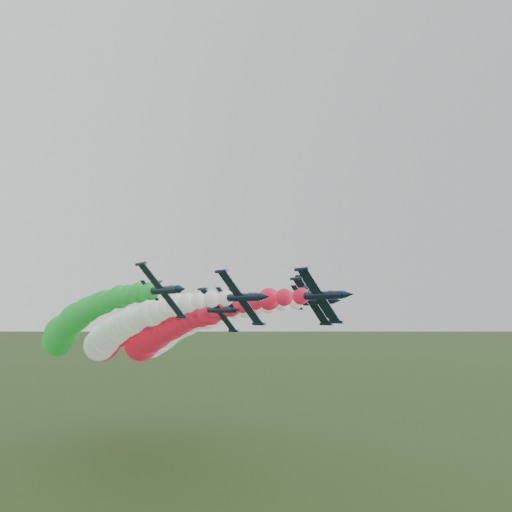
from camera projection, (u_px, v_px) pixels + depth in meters
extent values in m
cylinder|color=black|center=(319.00, 295.00, 78.20)|extent=(1.78, 10.32, 1.78)
cone|color=black|center=(349.00, 294.00, 73.51)|extent=(1.62, 2.06, 1.62)
cone|color=black|center=(294.00, 296.00, 82.53)|extent=(1.62, 1.03, 1.62)
ellipsoid|color=black|center=(331.00, 293.00, 76.67)|extent=(1.14, 2.16, 1.16)
cube|color=black|center=(319.00, 296.00, 77.93)|extent=(7.54, 2.18, 8.21)
cylinder|color=black|center=(302.00, 269.00, 76.05)|extent=(0.71, 2.98, 0.71)
cylinder|color=black|center=(336.00, 322.00, 79.80)|extent=(0.71, 2.98, 0.71)
cube|color=black|center=(304.00, 291.00, 82.27)|extent=(2.05, 1.72, 1.90)
cube|color=black|center=(300.00, 295.00, 81.65)|extent=(3.03, 1.26, 3.29)
sphere|color=red|center=(301.00, 296.00, 81.29)|extent=(2.78, 2.78, 2.78)
sphere|color=red|center=(284.00, 297.00, 84.43)|extent=(2.96, 2.96, 2.96)
sphere|color=red|center=(269.00, 299.00, 87.59)|extent=(3.93, 3.93, 3.93)
sphere|color=red|center=(255.00, 301.00, 90.78)|extent=(3.23, 3.23, 3.23)
sphere|color=red|center=(242.00, 303.00, 93.99)|extent=(3.63, 3.63, 3.63)
sphere|color=red|center=(231.00, 306.00, 97.24)|extent=(4.25, 4.25, 4.25)
sphere|color=red|center=(220.00, 309.00, 100.51)|extent=(4.66, 4.66, 4.66)
sphere|color=red|center=(210.00, 311.00, 103.81)|extent=(5.79, 5.79, 5.79)
sphere|color=red|center=(201.00, 314.00, 107.14)|extent=(5.67, 5.67, 5.67)
sphere|color=red|center=(193.00, 317.00, 110.50)|extent=(5.25, 5.25, 5.25)
sphere|color=red|center=(186.00, 319.00, 113.90)|extent=(5.85, 5.85, 5.85)
sphere|color=red|center=(179.00, 322.00, 117.32)|extent=(6.38, 6.38, 6.38)
sphere|color=red|center=(172.00, 325.00, 120.77)|extent=(7.07, 7.07, 7.07)
sphere|color=red|center=(167.00, 328.00, 124.25)|extent=(7.18, 7.18, 7.18)
sphere|color=red|center=(161.00, 330.00, 127.77)|extent=(7.47, 7.47, 7.47)
sphere|color=red|center=(157.00, 333.00, 131.31)|extent=(8.35, 8.35, 8.35)
sphere|color=red|center=(152.00, 336.00, 134.89)|extent=(8.59, 8.59, 8.59)
sphere|color=red|center=(148.00, 339.00, 138.50)|extent=(8.12, 8.12, 8.12)
sphere|color=red|center=(145.00, 341.00, 142.14)|extent=(9.45, 9.45, 9.45)
sphere|color=red|center=(142.00, 344.00, 145.81)|extent=(9.90, 9.90, 9.90)
cylinder|color=black|center=(240.00, 297.00, 78.52)|extent=(1.78, 10.32, 1.78)
cone|color=black|center=(265.00, 296.00, 73.83)|extent=(1.62, 2.06, 1.62)
cone|color=black|center=(220.00, 298.00, 82.86)|extent=(1.62, 1.03, 1.62)
ellipsoid|color=black|center=(251.00, 295.00, 77.00)|extent=(1.14, 2.16, 1.16)
cube|color=black|center=(241.00, 298.00, 78.25)|extent=(7.54, 2.18, 8.21)
cylinder|color=black|center=(221.00, 271.00, 76.38)|extent=(0.71, 2.98, 0.71)
cylinder|color=black|center=(259.00, 324.00, 80.13)|extent=(0.71, 2.98, 0.71)
cube|color=black|center=(229.00, 293.00, 82.59)|extent=(2.05, 1.72, 1.90)
cube|color=black|center=(225.00, 297.00, 81.98)|extent=(3.03, 1.26, 3.29)
sphere|color=white|center=(225.00, 298.00, 81.62)|extent=(2.69, 2.69, 2.69)
sphere|color=white|center=(212.00, 299.00, 84.76)|extent=(2.90, 2.90, 2.90)
sphere|color=white|center=(199.00, 301.00, 87.92)|extent=(2.89, 2.89, 2.89)
sphere|color=white|center=(188.00, 303.00, 91.10)|extent=(3.61, 3.61, 3.61)
sphere|color=white|center=(177.00, 305.00, 94.32)|extent=(4.38, 4.38, 4.38)
sphere|color=white|center=(168.00, 307.00, 97.56)|extent=(3.98, 3.98, 3.98)
sphere|color=white|center=(159.00, 310.00, 100.84)|extent=(4.69, 4.69, 4.69)
sphere|color=white|center=(151.00, 313.00, 104.14)|extent=(5.73, 5.73, 5.73)
sphere|color=white|center=(144.00, 315.00, 107.47)|extent=(4.99, 4.99, 4.99)
sphere|color=white|center=(138.00, 318.00, 110.83)|extent=(5.27, 5.27, 5.27)
sphere|color=white|center=(132.00, 321.00, 114.22)|extent=(6.35, 6.35, 6.35)
sphere|color=white|center=(127.00, 323.00, 117.64)|extent=(6.58, 6.58, 6.58)
sphere|color=white|center=(122.00, 326.00, 121.10)|extent=(6.27, 6.27, 6.27)
sphere|color=white|center=(118.00, 329.00, 124.58)|extent=(7.18, 7.18, 7.18)
sphere|color=white|center=(114.00, 332.00, 128.09)|extent=(7.51, 7.51, 7.51)
sphere|color=white|center=(110.00, 334.00, 131.64)|extent=(7.41, 7.41, 7.41)
sphere|color=white|center=(107.00, 337.00, 135.22)|extent=(7.37, 7.37, 7.37)
sphere|color=white|center=(104.00, 340.00, 138.82)|extent=(8.81, 8.81, 8.81)
sphere|color=white|center=(102.00, 342.00, 142.46)|extent=(8.18, 8.18, 8.18)
sphere|color=white|center=(100.00, 345.00, 146.13)|extent=(9.22, 9.22, 9.22)
cylinder|color=black|center=(311.00, 301.00, 90.38)|extent=(1.78, 10.32, 1.78)
cone|color=black|center=(337.00, 300.00, 85.69)|extent=(1.62, 2.06, 1.62)
cone|color=black|center=(290.00, 302.00, 94.72)|extent=(1.62, 1.03, 1.62)
ellipsoid|color=black|center=(322.00, 299.00, 88.86)|extent=(1.14, 2.16, 1.16)
cube|color=black|center=(312.00, 302.00, 90.11)|extent=(7.54, 2.18, 8.21)
cylinder|color=black|center=(297.00, 278.00, 88.24)|extent=(0.71, 2.98, 0.71)
cylinder|color=black|center=(326.00, 324.00, 91.99)|extent=(0.71, 2.98, 0.71)
cube|color=black|center=(298.00, 297.00, 94.45)|extent=(2.05, 1.72, 1.90)
cube|color=black|center=(295.00, 301.00, 93.84)|extent=(3.03, 1.26, 3.29)
sphere|color=white|center=(296.00, 301.00, 93.48)|extent=(2.92, 2.92, 2.92)
sphere|color=white|center=(282.00, 302.00, 96.62)|extent=(3.35, 3.35, 3.35)
sphere|color=white|center=(268.00, 304.00, 99.78)|extent=(3.96, 3.96, 3.96)
sphere|color=white|center=(256.00, 305.00, 102.97)|extent=(3.70, 3.70, 3.70)
sphere|color=white|center=(245.00, 307.00, 106.18)|extent=(4.43, 4.43, 4.43)
sphere|color=white|center=(234.00, 309.00, 109.42)|extent=(4.04, 4.04, 4.04)
sphere|color=white|center=(225.00, 312.00, 112.70)|extent=(4.51, 4.51, 4.51)
sphere|color=white|center=(216.00, 314.00, 116.00)|extent=(5.48, 5.48, 5.48)
sphere|color=white|center=(208.00, 316.00, 119.33)|extent=(6.15, 6.15, 6.15)
sphere|color=white|center=(200.00, 319.00, 122.69)|extent=(5.39, 5.39, 5.39)
sphere|color=white|center=(193.00, 321.00, 126.08)|extent=(5.89, 5.89, 5.89)
sphere|color=white|center=(187.00, 324.00, 129.51)|extent=(6.38, 6.38, 6.38)
sphere|color=white|center=(181.00, 326.00, 132.96)|extent=(6.26, 6.26, 6.26)
sphere|color=white|center=(175.00, 329.00, 136.44)|extent=(6.68, 6.68, 6.68)
sphere|color=white|center=(170.00, 331.00, 139.96)|extent=(7.31, 7.31, 7.31)
sphere|color=white|center=(166.00, 334.00, 143.50)|extent=(8.18, 8.18, 8.18)
sphere|color=white|center=(161.00, 336.00, 147.08)|extent=(7.44, 7.44, 7.44)
sphere|color=white|center=(158.00, 339.00, 150.69)|extent=(9.18, 9.18, 9.18)
sphere|color=white|center=(154.00, 341.00, 154.32)|extent=(9.19, 9.19, 9.19)
sphere|color=white|center=(151.00, 343.00, 157.99)|extent=(9.19, 9.19, 9.19)
cylinder|color=black|center=(162.00, 290.00, 78.44)|extent=(1.78, 10.32, 1.78)
cone|color=black|center=(182.00, 289.00, 73.76)|extent=(1.62, 2.06, 1.62)
cone|color=black|center=(146.00, 291.00, 82.78)|extent=(1.62, 1.03, 1.62)
ellipsoid|color=black|center=(171.00, 288.00, 76.92)|extent=(1.14, 2.16, 1.16)
cube|color=black|center=(162.00, 291.00, 78.17)|extent=(7.54, 2.18, 8.21)
cylinder|color=black|center=(141.00, 264.00, 76.30)|extent=(0.71, 2.98, 0.71)
cylinder|color=black|center=(182.00, 317.00, 80.05)|extent=(0.71, 2.98, 0.71)
cube|color=black|center=(155.00, 286.00, 82.51)|extent=(2.05, 1.72, 1.90)
cube|color=black|center=(150.00, 291.00, 81.90)|extent=(3.03, 1.26, 3.29)
sphere|color=green|center=(150.00, 291.00, 81.54)|extent=(3.02, 3.02, 3.02)
sphere|color=green|center=(139.00, 293.00, 84.68)|extent=(3.53, 3.53, 3.53)
sphere|color=green|center=(129.00, 294.00, 87.84)|extent=(3.48, 3.48, 3.48)
sphere|color=green|center=(120.00, 297.00, 91.03)|extent=(4.31, 4.31, 4.31)
sphere|color=green|center=(112.00, 299.00, 94.24)|extent=(3.78, 3.78, 3.78)
sphere|color=green|center=(105.00, 302.00, 97.49)|extent=(4.65, 4.65, 4.65)
sphere|color=green|center=(98.00, 304.00, 100.76)|extent=(4.74, 4.74, 4.74)
sphere|color=green|center=(92.00, 307.00, 104.06)|extent=(4.98, 4.98, 4.98)
sphere|color=green|center=(87.00, 310.00, 107.39)|extent=(5.51, 5.51, 5.51)
sphere|color=green|center=(82.00, 313.00, 110.75)|extent=(5.54, 5.54, 5.54)
sphere|color=green|center=(78.00, 316.00, 114.14)|extent=(6.37, 6.37, 6.37)
sphere|color=green|center=(74.00, 319.00, 117.57)|extent=(6.60, 6.60, 6.60)
sphere|color=green|center=(71.00, 322.00, 121.02)|extent=(6.43, 6.43, 6.43)
sphere|color=green|center=(68.00, 324.00, 124.50)|extent=(6.28, 6.28, 6.28)
sphere|color=green|center=(66.00, 327.00, 128.02)|extent=(6.78, 6.78, 6.78)
sphere|color=green|center=(63.00, 330.00, 131.56)|extent=(8.32, 8.32, 8.32)
sphere|color=green|center=(62.00, 333.00, 135.14)|extent=(8.92, 8.92, 8.92)
sphere|color=green|center=(60.00, 336.00, 138.75)|extent=(7.69, 7.69, 7.69)
sphere|color=green|center=(59.00, 338.00, 142.39)|extent=(8.26, 8.26, 8.26)
sphere|color=green|center=(58.00, 341.00, 146.06)|extent=(8.67, 8.67, 8.67)
cylinder|color=black|center=(314.00, 296.00, 100.95)|extent=(1.78, 10.32, 1.78)
cone|color=black|center=(337.00, 295.00, 96.26)|extent=(1.62, 2.06, 1.62)
cone|color=black|center=(295.00, 297.00, 105.28)|extent=(1.62, 1.03, 1.62)
ellipsoid|color=black|center=(324.00, 294.00, 99.43)|extent=(1.14, 2.16, 1.16)
cube|color=black|center=(315.00, 297.00, 100.68)|extent=(7.54, 2.18, 8.21)
cylinder|color=black|center=(301.00, 276.00, 98.80)|extent=(0.71, 2.98, 0.71)
cylinder|color=black|center=(328.00, 317.00, 102.55)|extent=(0.71, 2.98, 0.71)
cube|color=black|center=(303.00, 292.00, 105.02)|extent=(2.05, 1.72, 1.90)
cube|color=black|center=(300.00, 296.00, 104.40)|extent=(3.03, 1.26, 3.29)
sphere|color=green|center=(300.00, 297.00, 104.04)|extent=(2.96, 2.96, 2.96)
sphere|color=green|center=(287.00, 298.00, 107.18)|extent=(3.19, 3.19, 3.19)
sphere|color=green|center=(275.00, 299.00, 110.34)|extent=(3.45, 3.45, 3.45)
sphere|color=green|center=(264.00, 301.00, 113.53)|extent=(4.02, 4.02, 4.02)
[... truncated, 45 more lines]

